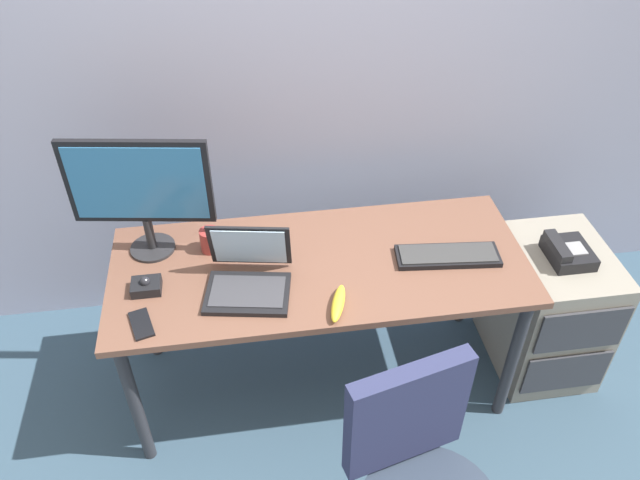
% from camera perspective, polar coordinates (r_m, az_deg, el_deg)
% --- Properties ---
extents(ground_plane, '(8.00, 8.00, 0.00)m').
position_cam_1_polar(ground_plane, '(3.02, 0.00, -12.53)').
color(ground_plane, '#344C5E').
extents(back_wall, '(6.00, 0.10, 2.80)m').
position_cam_1_polar(back_wall, '(2.72, -2.23, 18.45)').
color(back_wall, '#9A9BB2').
rests_on(back_wall, ground).
extents(desk, '(1.65, 0.69, 0.73)m').
position_cam_1_polar(desk, '(2.53, 0.00, -3.44)').
color(desk, brown).
rests_on(desk, ground).
extents(file_cabinet, '(0.42, 0.53, 0.65)m').
position_cam_1_polar(file_cabinet, '(3.05, 19.98, -5.90)').
color(file_cabinet, gray).
rests_on(file_cabinet, ground).
extents(desk_phone, '(0.17, 0.20, 0.09)m').
position_cam_1_polar(desk_phone, '(2.80, 21.56, -1.03)').
color(desk_phone, black).
rests_on(desk_phone, file_cabinet).
extents(monitor_main, '(0.55, 0.18, 0.51)m').
position_cam_1_polar(monitor_main, '(2.45, -16.11, 4.54)').
color(monitor_main, '#262628').
rests_on(monitor_main, desk).
extents(keyboard, '(0.42, 0.17, 0.03)m').
position_cam_1_polar(keyboard, '(2.54, 11.54, -1.39)').
color(keyboard, black).
rests_on(keyboard, desk).
extents(laptop, '(0.35, 0.33, 0.23)m').
position_cam_1_polar(laptop, '(2.36, -6.53, -3.26)').
color(laptop, black).
rests_on(laptop, desk).
extents(trackball_mouse, '(0.11, 0.09, 0.07)m').
position_cam_1_polar(trackball_mouse, '(2.44, -15.53, -4.03)').
color(trackball_mouse, black).
rests_on(trackball_mouse, desk).
extents(coffee_mug, '(0.09, 0.08, 0.10)m').
position_cam_1_polar(coffee_mug, '(2.55, -9.90, -0.01)').
color(coffee_mug, '#9C3430').
rests_on(coffee_mug, desk).
extents(cell_phone, '(0.10, 0.16, 0.01)m').
position_cam_1_polar(cell_phone, '(2.33, -15.94, -7.36)').
color(cell_phone, black).
rests_on(cell_phone, desk).
extents(banana, '(0.10, 0.19, 0.04)m').
position_cam_1_polar(banana, '(2.29, 1.66, -5.77)').
color(banana, yellow).
rests_on(banana, desk).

